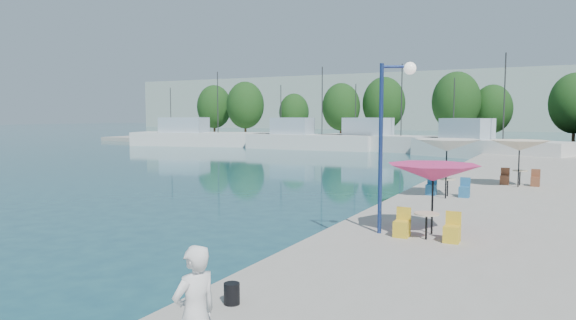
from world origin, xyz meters
The scene contains 23 objects.
quay_far centered at (-8.00, 67.00, 0.30)m, with size 90.00×16.00×0.60m, color gray.
hill_west centered at (-30.00, 160.00, 8.00)m, with size 180.00×40.00×16.00m, color #9CAA9E.
trawler_01 centered at (-30.35, 55.60, 1.07)m, with size 20.02×9.88×10.20m.
trawler_02 centered at (-14.77, 56.04, 1.07)m, with size 15.72×4.81×10.20m.
trawler_03 centered at (-5.64, 57.51, 1.07)m, with size 17.56×7.61×10.20m.
trawler_04 centered at (5.88, 52.15, 1.07)m, with size 15.16×9.04×10.20m.
tree_01 centered at (-39.00, 70.52, 5.51)m, with size 5.75×5.75×8.51m.
tree_02 centered at (-32.00, 69.21, 5.68)m, with size 5.95×5.95×8.81m.
tree_03 centered at (-24.50, 71.52, 4.57)m, with size 4.65×4.65×6.88m.
tree_04 centered at (-15.87, 69.67, 5.29)m, with size 5.50×5.50×8.14m.
tree_05 centered at (-10.07, 71.43, 5.76)m, with size 6.04×6.04×8.94m.
tree_06 centered at (0.29, 69.04, 5.85)m, with size 6.15×6.15×9.10m.
tree_07 centered at (4.41, 71.39, 4.90)m, with size 5.04×5.04×7.46m.
tree_08 centered at (13.67, 69.54, 5.50)m, with size 5.74×5.74×8.49m.
umbrella_pink centered at (9.02, 15.44, 2.42)m, with size 2.70×2.70×2.07m.
umbrella_white centered at (8.10, 22.29, 2.85)m, with size 2.70×2.70×2.50m.
umbrella_cream centered at (10.55, 27.49, 2.64)m, with size 2.74×2.74×2.29m.
cafe_table_01 centered at (9.04, 14.67, 0.89)m, with size 1.82×0.70×0.76m.
cafe_table_02 centered at (8.05, 22.97, 0.89)m, with size 1.82×0.70×0.76m.
cafe_table_03 centered at (10.58, 28.17, 0.89)m, with size 1.82×0.70×0.76m.
street_lamp centered at (7.92, 14.95, 4.09)m, with size 0.98×0.54×5.03m.
bollard centered at (7.00, 7.96, 0.80)m, with size 0.30×0.30×0.40m, color black.
person centered at (8.17, 5.40, 1.52)m, with size 0.67×0.44×1.84m, color silver.
Camera 1 is at (12.26, 0.28, 4.10)m, focal length 32.00 mm.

